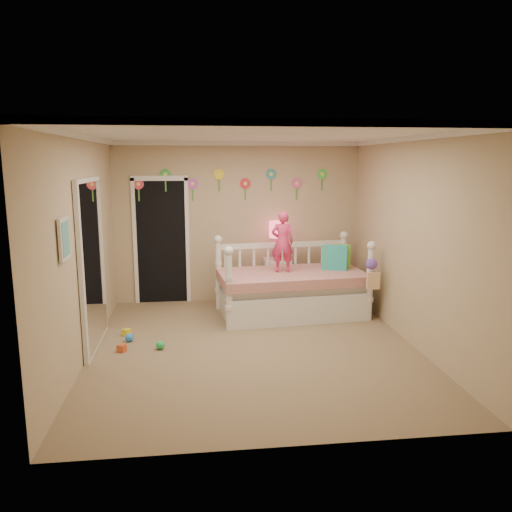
{
  "coord_description": "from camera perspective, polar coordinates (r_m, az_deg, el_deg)",
  "views": [
    {
      "loc": [
        -0.69,
        -5.92,
        2.29
      ],
      "look_at": [
        0.1,
        0.6,
        1.05
      ],
      "focal_mm": 35.16,
      "sensor_mm": 36.0,
      "label": 1
    }
  ],
  "objects": [
    {
      "name": "flower_decals",
      "position": [
        8.19,
        -2.73,
        8.23
      ],
      "size": [
        3.4,
        0.02,
        0.5
      ],
      "primitive_type": null,
      "color": "#B2668C",
      "rests_on": "back_wall"
    },
    {
      "name": "pillow_lime",
      "position": [
        7.8,
        9.16,
        -0.09
      ],
      "size": [
        0.41,
        0.19,
        0.37
      ],
      "primitive_type": "cube",
      "rotation": [
        0.0,
        0.0,
        0.12
      ],
      "color": "#6FBF3A",
      "rests_on": "daybed"
    },
    {
      "name": "crown_molding",
      "position": [
        5.97,
        -0.27,
        13.38
      ],
      "size": [
        4.0,
        4.5,
        0.06
      ],
      "primitive_type": null,
      "color": "white",
      "rests_on": "ceiling"
    },
    {
      "name": "nightstand",
      "position": [
        8.28,
        2.43,
        -2.78
      ],
      "size": [
        0.44,
        0.34,
        0.72
      ],
      "primitive_type": "cube",
      "rotation": [
        0.0,
        0.0,
        -0.02
      ],
      "color": "white",
      "rests_on": "floor"
    },
    {
      "name": "mirror_closet",
      "position": [
        6.47,
        -18.09,
        -0.9
      ],
      "size": [
        0.07,
        1.3,
        2.1
      ],
      "primitive_type": "cube",
      "color": "white",
      "rests_on": "left_wall"
    },
    {
      "name": "wall_picture",
      "position": [
        5.23,
        -20.99,
        1.84
      ],
      "size": [
        0.05,
        0.34,
        0.42
      ],
      "primitive_type": "cube",
      "color": "white",
      "rests_on": "left_wall"
    },
    {
      "name": "back_wall",
      "position": [
        8.26,
        -2.07,
        3.8
      ],
      "size": [
        4.0,
        0.01,
        2.6
      ],
      "primitive_type": "cube",
      "color": "tan",
      "rests_on": "floor"
    },
    {
      "name": "toy_scatter",
      "position": [
        6.62,
        -14.09,
        -9.37
      ],
      "size": [
        1.21,
        1.5,
        0.11
      ],
      "primitive_type": null,
      "rotation": [
        0.0,
        0.0,
        0.37
      ],
      "color": "#996666",
      "rests_on": "floor"
    },
    {
      "name": "hanging_bag",
      "position": [
        7.23,
        13.01,
        -2.11
      ],
      "size": [
        0.2,
        0.16,
        0.36
      ],
      "primitive_type": null,
      "color": "beige",
      "rests_on": "daybed"
    },
    {
      "name": "floor",
      "position": [
        6.39,
        -0.25,
        -10.32
      ],
      "size": [
        4.0,
        4.5,
        0.01
      ],
      "primitive_type": "cube",
      "color": "#7F684C",
      "rests_on": "ground"
    },
    {
      "name": "pillow_turquoise",
      "position": [
        7.73,
        8.9,
        -0.18
      ],
      "size": [
        0.4,
        0.23,
        0.38
      ],
      "primitive_type": "cube",
      "rotation": [
        0.0,
        0.0,
        -0.29
      ],
      "color": "#23B097",
      "rests_on": "daybed"
    },
    {
      "name": "table_lamp",
      "position": [
        8.14,
        2.48,
        2.51
      ],
      "size": [
        0.28,
        0.28,
        0.62
      ],
      "color": "#D21C72",
      "rests_on": "nightstand"
    },
    {
      "name": "ceiling",
      "position": [
        5.97,
        -0.27,
        13.66
      ],
      "size": [
        4.0,
        4.5,
        0.01
      ],
      "primitive_type": "cube",
      "color": "white",
      "rests_on": "floor"
    },
    {
      "name": "right_wall",
      "position": [
        6.58,
        17.32,
        1.55
      ],
      "size": [
        0.01,
        4.5,
        2.6
      ],
      "primitive_type": "cube",
      "color": "tan",
      "rests_on": "floor"
    },
    {
      "name": "child",
      "position": [
        7.45,
        3.02,
        1.61
      ],
      "size": [
        0.35,
        0.25,
        0.91
      ],
      "primitive_type": "imported",
      "rotation": [
        0.0,
        0.0,
        3.03
      ],
      "color": "#E73468",
      "rests_on": "daybed"
    },
    {
      "name": "closet_doorway",
      "position": [
        8.27,
        -10.71,
        1.78
      ],
      "size": [
        0.9,
        0.04,
        2.07
      ],
      "primitive_type": "cube",
      "color": "black",
      "rests_on": "back_wall"
    },
    {
      "name": "daybed",
      "position": [
        7.56,
        4.05,
        -2.3
      ],
      "size": [
        2.29,
        1.38,
        1.19
      ],
      "primitive_type": null,
      "rotation": [
        0.0,
        0.0,
        0.09
      ],
      "color": "white",
      "rests_on": "floor"
    },
    {
      "name": "left_wall",
      "position": [
        6.15,
        -19.12,
        0.82
      ],
      "size": [
        0.01,
        4.5,
        2.6
      ],
      "primitive_type": "cube",
      "color": "tan",
      "rests_on": "floor"
    }
  ]
}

